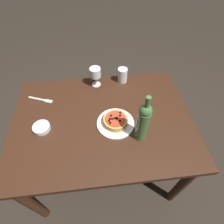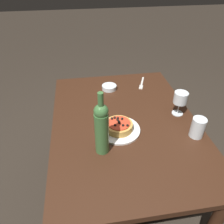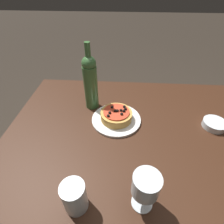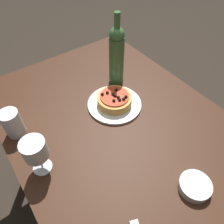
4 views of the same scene
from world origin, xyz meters
name	(u,v)px [view 2 (image 2 of 4)]	position (x,y,z in m)	size (l,w,h in m)	color
ground_plane	(121,193)	(0.00, 0.00, 0.00)	(14.00, 14.00, 0.00)	#2D261E
dining_table	(124,133)	(0.00, 0.00, 0.65)	(1.18, 0.85, 0.75)	#381E11
dinner_plate	(119,130)	(0.08, -0.05, 0.75)	(0.24, 0.24, 0.01)	white
pizza	(119,126)	(0.08, -0.05, 0.78)	(0.15, 0.15, 0.06)	gold
wine_glass	(180,99)	(-0.02, 0.34, 0.86)	(0.08, 0.08, 0.15)	silver
wine_bottle	(102,128)	(0.22, -0.16, 0.90)	(0.07, 0.07, 0.34)	#3D6B38
water_cup	(198,128)	(0.19, 0.36, 0.80)	(0.07, 0.07, 0.11)	silver
side_bowl	(109,87)	(-0.38, -0.04, 0.76)	(0.11, 0.11, 0.03)	silver
fork	(142,84)	(-0.42, 0.22, 0.75)	(0.18, 0.09, 0.00)	beige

